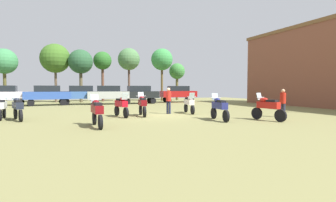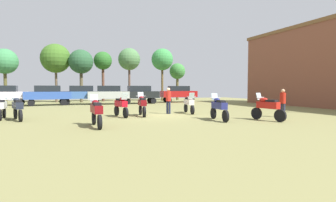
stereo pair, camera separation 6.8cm
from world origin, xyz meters
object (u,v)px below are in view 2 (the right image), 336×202
at_px(person_1, 168,99).
at_px(tree_1, 5,62).
at_px(motorcycle_2, 189,103).
at_px(motorcycle_6, 121,105).
at_px(car_2, 3,94).
at_px(car_4, 179,93).
at_px(motorcycle_10, 219,107).
at_px(person_2, 283,101).
at_px(tree_6, 162,60).
at_px(motorcycle_4, 17,107).
at_px(tree_9, 81,62).
at_px(tree_2, 103,62).
at_px(motorcycle_3, 268,107).
at_px(car_5, 139,93).
at_px(motorcycle_1, 2,107).
at_px(tree_4, 56,59).
at_px(tree_8, 177,72).
at_px(car_1, 47,94).
at_px(car_3, 81,93).
at_px(motorcycle_7, 96,111).
at_px(tree_7, 129,60).
at_px(motorcycle_9, 142,104).
at_px(car_6, 109,93).

distance_m(person_1, tree_1, 21.57).
height_order(motorcycle_2, motorcycle_6, motorcycle_6).
distance_m(car_2, car_4, 18.74).
height_order(motorcycle_10, person_2, person_2).
bearing_deg(person_1, tree_6, -63.26).
height_order(motorcycle_4, tree_9, tree_9).
distance_m(motorcycle_2, tree_9, 18.89).
bearing_deg(tree_6, tree_2, 169.83).
height_order(car_2, tree_9, tree_9).
bearing_deg(tree_1, car_2, -82.04).
height_order(motorcycle_3, car_5, car_5).
bearing_deg(tree_1, motorcycle_1, -79.60).
distance_m(motorcycle_4, tree_4, 19.28).
xyz_separation_m(car_5, person_1, (-1.08, -12.01, -0.13)).
distance_m(person_1, tree_8, 20.80).
bearing_deg(motorcycle_6, person_2, 148.14).
distance_m(car_1, person_2, 21.89).
distance_m(car_4, car_5, 5.36).
bearing_deg(motorcycle_3, motorcycle_2, 100.88).
distance_m(car_3, car_4, 11.44).
relative_size(motorcycle_7, car_5, 0.53).
bearing_deg(tree_7, motorcycle_7, -106.18).
xyz_separation_m(motorcycle_7, tree_6, (10.84, 21.43, 4.85)).
xyz_separation_m(person_2, tree_6, (-0.09, 21.40, 4.59)).
bearing_deg(car_2, motorcycle_10, -144.64).
bearing_deg(motorcycle_3, motorcycle_9, 128.06).
relative_size(tree_1, tree_6, 0.86).
height_order(motorcycle_1, tree_8, tree_8).
bearing_deg(motorcycle_9, person_2, -19.74).
height_order(motorcycle_3, tree_9, tree_9).
relative_size(motorcycle_9, tree_7, 0.30).
xyz_separation_m(motorcycle_4, tree_2, (6.88, 18.80, 4.47)).
bearing_deg(car_2, person_2, -136.72).
height_order(car_2, tree_7, tree_7).
distance_m(motorcycle_6, tree_8, 23.03).
relative_size(motorcycle_2, tree_4, 0.30).
bearing_deg(motorcycle_4, motorcycle_9, -19.72).
xyz_separation_m(car_4, car_6, (-8.60, -1.01, 0.00)).
height_order(car_5, tree_2, tree_2).
bearing_deg(tree_7, motorcycle_2, -89.35).
bearing_deg(tree_2, tree_4, -178.75).
bearing_deg(motorcycle_10, car_1, 128.43).
relative_size(motorcycle_7, tree_4, 0.32).
bearing_deg(car_2, car_5, -98.17).
bearing_deg(car_4, motorcycle_10, 168.22).
bearing_deg(car_6, motorcycle_6, -175.76).
height_order(car_2, tree_4, tree_4).
xyz_separation_m(tree_6, tree_8, (2.93, 1.64, -1.47)).
relative_size(car_1, person_1, 2.51).
bearing_deg(tree_6, motorcycle_1, -133.31).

